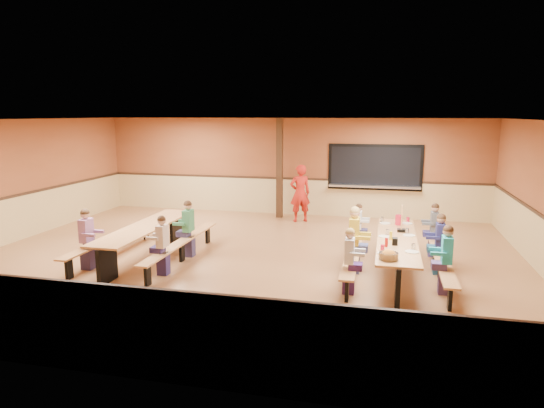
# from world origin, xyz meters

# --- Properties ---
(ground) EXTENTS (12.00, 12.00, 0.00)m
(ground) POSITION_xyz_m (0.00, 0.00, 0.00)
(ground) COLOR brown
(ground) RESTS_ON ground
(room_envelope) EXTENTS (12.04, 10.04, 3.02)m
(room_envelope) POSITION_xyz_m (0.00, 0.00, 0.69)
(room_envelope) COLOR brown
(room_envelope) RESTS_ON ground
(kitchen_pass_through) EXTENTS (2.78, 0.28, 1.38)m
(kitchen_pass_through) POSITION_xyz_m (2.60, 4.96, 1.49)
(kitchen_pass_through) COLOR black
(kitchen_pass_through) RESTS_ON ground
(structural_post) EXTENTS (0.18, 0.18, 3.00)m
(structural_post) POSITION_xyz_m (-0.20, 4.40, 1.50)
(structural_post) COLOR black
(structural_post) RESTS_ON ground
(cafeteria_table_main) EXTENTS (1.91, 3.70, 0.74)m
(cafeteria_table_main) POSITION_xyz_m (3.19, -0.38, 0.53)
(cafeteria_table_main) COLOR #C0834C
(cafeteria_table_main) RESTS_ON ground
(cafeteria_table_second) EXTENTS (1.91, 3.70, 0.74)m
(cafeteria_table_second) POSITION_xyz_m (-2.10, -0.48, 0.53)
(cafeteria_table_second) COLOR #C0834C
(cafeteria_table_second) RESTS_ON ground
(seated_child_white_left) EXTENTS (0.35, 0.28, 1.16)m
(seated_child_white_left) POSITION_xyz_m (2.36, -1.57, 0.58)
(seated_child_white_left) COLOR silver
(seated_child_white_left) RESTS_ON ground
(seated_adult_yellow) EXTENTS (0.42, 0.34, 1.32)m
(seated_adult_yellow) POSITION_xyz_m (2.36, -0.39, 0.66)
(seated_adult_yellow) COLOR gold
(seated_adult_yellow) RESTS_ON ground
(seated_child_grey_left) EXTENTS (0.32, 0.26, 1.11)m
(seated_child_grey_left) POSITION_xyz_m (2.36, 1.09, 0.56)
(seated_child_grey_left) COLOR silver
(seated_child_grey_left) RESTS_ON ground
(seated_child_teal_right) EXTENTS (0.37, 0.31, 1.22)m
(seated_child_teal_right) POSITION_xyz_m (4.01, -1.20, 0.61)
(seated_child_teal_right) COLOR teal
(seated_child_teal_right) RESTS_ON ground
(seated_child_navy_right) EXTENTS (0.36, 0.30, 1.20)m
(seated_child_navy_right) POSITION_xyz_m (4.01, -0.08, 0.60)
(seated_child_navy_right) COLOR navy
(seated_child_navy_right) RESTS_ON ground
(seated_child_char_right) EXTENTS (0.35, 0.29, 1.17)m
(seated_child_char_right) POSITION_xyz_m (4.01, 1.16, 0.59)
(seated_child_char_right) COLOR #51545C
(seated_child_char_right) RESTS_ON ground
(seated_child_purple_sec) EXTENTS (0.38, 0.31, 1.23)m
(seated_child_purple_sec) POSITION_xyz_m (-2.92, -1.41, 0.62)
(seated_child_purple_sec) COLOR #A169A0
(seated_child_purple_sec) RESTS_ON ground
(seated_child_green_sec) EXTENTS (0.38, 0.31, 1.23)m
(seated_child_green_sec) POSITION_xyz_m (-1.27, -0.09, 0.62)
(seated_child_green_sec) COLOR #398254
(seated_child_green_sec) RESTS_ON ground
(seated_child_tan_sec) EXTENTS (0.35, 0.29, 1.17)m
(seated_child_tan_sec) POSITION_xyz_m (-1.27, -1.38, 0.58)
(seated_child_tan_sec) COLOR beige
(seated_child_tan_sec) RESTS_ON ground
(standing_woman) EXTENTS (0.73, 0.63, 1.68)m
(standing_woman) POSITION_xyz_m (0.51, 3.97, 0.84)
(standing_woman) COLOR #AE1C13
(standing_woman) RESTS_ON ground
(punch_pitcher) EXTENTS (0.16, 0.16, 0.22)m
(punch_pitcher) POSITION_xyz_m (3.24, 0.86, 0.85)
(punch_pitcher) COLOR red
(punch_pitcher) RESTS_ON cafeteria_table_main
(chip_bowl) EXTENTS (0.32, 0.32, 0.15)m
(chip_bowl) POSITION_xyz_m (3.02, -1.82, 0.81)
(chip_bowl) COLOR orange
(chip_bowl) RESTS_ON cafeteria_table_main
(napkin_dispenser) EXTENTS (0.10, 0.14, 0.13)m
(napkin_dispenser) POSITION_xyz_m (3.14, -0.84, 0.80)
(napkin_dispenser) COLOR black
(napkin_dispenser) RESTS_ON cafeteria_table_main
(condiment_mustard) EXTENTS (0.06, 0.06, 0.17)m
(condiment_mustard) POSITION_xyz_m (3.07, -0.51, 0.82)
(condiment_mustard) COLOR yellow
(condiment_mustard) RESTS_ON cafeteria_table_main
(condiment_ketchup) EXTENTS (0.06, 0.06, 0.17)m
(condiment_ketchup) POSITION_xyz_m (2.98, -1.03, 0.82)
(condiment_ketchup) COLOR #B2140F
(condiment_ketchup) RESTS_ON cafeteria_table_main
(table_paddle) EXTENTS (0.16, 0.16, 0.56)m
(table_paddle) POSITION_xyz_m (3.28, 0.22, 0.88)
(table_paddle) COLOR black
(table_paddle) RESTS_ON cafeteria_table_main
(place_settings) EXTENTS (0.65, 3.30, 0.11)m
(place_settings) POSITION_xyz_m (3.19, -0.38, 0.80)
(place_settings) COLOR beige
(place_settings) RESTS_ON cafeteria_table_main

